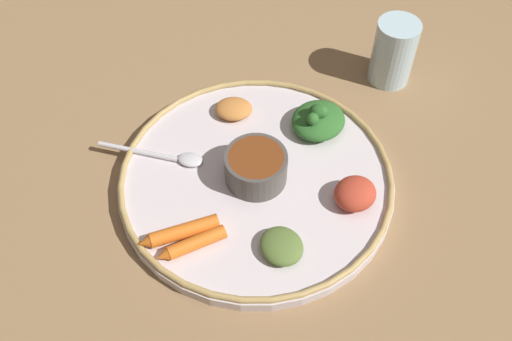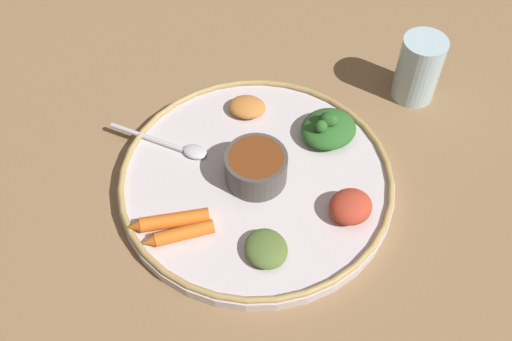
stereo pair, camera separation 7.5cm
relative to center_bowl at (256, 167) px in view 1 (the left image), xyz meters
The scene contains 12 objects.
ground_plane 0.04m from the center_bowl, ahead, with size 2.40×2.40×0.00m, color olive.
platter 0.03m from the center_bowl, ahead, with size 0.36×0.36×0.02m, color silver.
platter_rim 0.02m from the center_bowl, ahead, with size 0.36×0.36×0.01m, color tan.
center_bowl is the anchor object (origin of this frame).
spoon 0.12m from the center_bowl, 87.79° to the right, with size 0.03×0.15×0.01m.
greens_pile 0.12m from the center_bowl, 152.14° to the left, with size 0.10×0.10×0.05m.
carrot_near_spoon 0.13m from the center_bowl, 29.01° to the right, with size 0.07×0.09×0.02m.
carrot_outer 0.13m from the center_bowl, 18.97° to the right, with size 0.07×0.07×0.02m.
mound_berbere_red 0.13m from the center_bowl, 92.21° to the left, with size 0.05×0.05×0.03m, color #B73D28.
mound_collards 0.11m from the center_bowl, 32.21° to the left, with size 0.06×0.05×0.02m, color #567033.
mound_squash 0.12m from the center_bowl, 147.79° to the right, with size 0.05×0.04×0.02m, color #C67A38.
drinking_glass 0.29m from the center_bowl, 152.13° to the left, with size 0.06×0.06×0.10m.
Camera 1 is at (0.44, 0.13, 0.63)m, focal length 41.18 mm.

